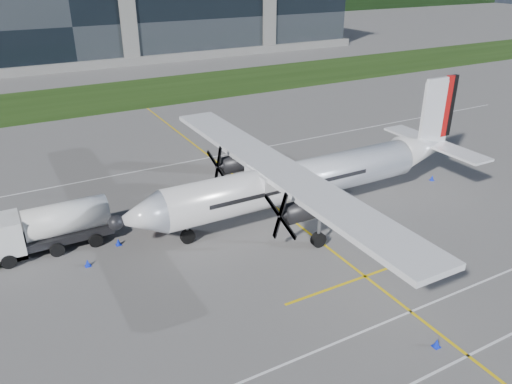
% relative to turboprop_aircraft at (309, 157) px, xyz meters
% --- Properties ---
extents(ground, '(400.00, 400.00, 0.00)m').
position_rel_turboprop_aircraft_xyz_m(ground, '(-4.74, 36.72, -4.70)').
color(ground, '#595654').
rests_on(ground, ground).
extents(grass_strip, '(400.00, 18.00, 0.04)m').
position_rel_turboprop_aircraft_xyz_m(grass_strip, '(-4.74, 44.72, -4.68)').
color(grass_strip, '#1D380F').
rests_on(grass_strip, ground).
extents(terminal_building, '(120.00, 20.00, 15.00)m').
position_rel_turboprop_aircraft_xyz_m(terminal_building, '(-4.74, 76.72, 2.80)').
color(terminal_building, black).
rests_on(terminal_building, ground).
extents(tree_line, '(400.00, 6.00, 6.00)m').
position_rel_turboprop_aircraft_xyz_m(tree_line, '(-4.74, 136.72, -1.70)').
color(tree_line, black).
rests_on(tree_line, ground).
extents(yellow_taxiway_centerline, '(0.20, 70.00, 0.01)m').
position_rel_turboprop_aircraft_xyz_m(yellow_taxiway_centerline, '(-1.74, 6.72, -4.70)').
color(yellow_taxiway_centerline, yellow).
rests_on(yellow_taxiway_centerline, ground).
extents(white_lane_line, '(90.00, 0.15, 0.01)m').
position_rel_turboprop_aircraft_xyz_m(white_lane_line, '(-4.74, -17.28, -4.70)').
color(white_lane_line, white).
rests_on(white_lane_line, ground).
extents(turboprop_aircraft, '(30.23, 31.35, 9.41)m').
position_rel_turboprop_aircraft_xyz_m(turboprop_aircraft, '(0.00, 0.00, 0.00)').
color(turboprop_aircraft, white).
rests_on(turboprop_aircraft, ground).
extents(fuel_tanker_truck, '(8.56, 2.78, 3.21)m').
position_rel_turboprop_aircraft_xyz_m(fuel_tanker_truck, '(-19.21, 3.90, -3.10)').
color(fuel_tanker_truck, silver).
rests_on(fuel_tanker_truck, ground).
extents(baggage_tug, '(2.72, 1.63, 1.63)m').
position_rel_turboprop_aircraft_xyz_m(baggage_tug, '(-15.70, 5.17, -3.89)').
color(baggage_tug, silver).
rests_on(baggage_tug, ground).
extents(ground_crew_person, '(0.57, 0.79, 1.95)m').
position_rel_turboprop_aircraft_xyz_m(ground_crew_person, '(-11.25, 2.94, -3.73)').
color(ground_crew_person, '#F25907').
rests_on(ground_crew_person, ground).
extents(safety_cone_fwd, '(0.36, 0.36, 0.50)m').
position_rel_turboprop_aircraft_xyz_m(safety_cone_fwd, '(-16.95, 0.42, -4.45)').
color(safety_cone_fwd, '#0C23D0').
rests_on(safety_cone_fwd, ground).
extents(safety_cone_portwing, '(0.36, 0.36, 0.50)m').
position_rel_turboprop_aircraft_xyz_m(safety_cone_portwing, '(-2.67, -16.03, -4.45)').
color(safety_cone_portwing, '#0C23D0').
rests_on(safety_cone_portwing, ground).
extents(safety_cone_nose_stbd, '(0.36, 0.36, 0.50)m').
position_rel_turboprop_aircraft_xyz_m(safety_cone_nose_stbd, '(-14.48, 2.11, -4.45)').
color(safety_cone_nose_stbd, '#0C23D0').
rests_on(safety_cone_nose_stbd, ground).
extents(safety_cone_tail, '(0.36, 0.36, 0.50)m').
position_rel_turboprop_aircraft_xyz_m(safety_cone_tail, '(13.56, -0.34, -4.45)').
color(safety_cone_tail, '#0C23D0').
rests_on(safety_cone_tail, ground).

